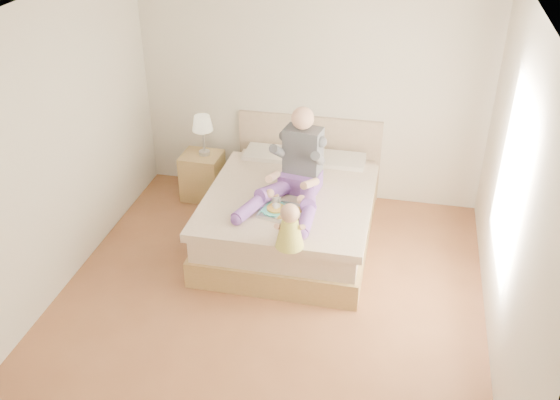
% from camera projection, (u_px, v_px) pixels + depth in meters
% --- Properties ---
extents(room, '(4.02, 4.22, 2.71)m').
position_uv_depth(room, '(278.00, 156.00, 5.20)').
color(room, brown).
rests_on(room, ground).
extents(bed, '(1.70, 2.18, 1.00)m').
position_uv_depth(bed, '(292.00, 210.00, 6.73)').
color(bed, olive).
rests_on(bed, ground).
extents(nightstand, '(0.47, 0.42, 0.56)m').
position_uv_depth(nightstand, '(203.00, 176.00, 7.48)').
color(nightstand, olive).
rests_on(nightstand, ground).
extents(lamp, '(0.24, 0.24, 0.49)m').
position_uv_depth(lamp, '(203.00, 125.00, 7.16)').
color(lamp, silver).
rests_on(lamp, nightstand).
extents(adult, '(0.78, 1.18, 0.93)m').
position_uv_depth(adult, '(296.00, 172.00, 6.29)').
color(adult, '#5E378B').
rests_on(adult, bed).
extents(tray, '(0.51, 0.43, 0.13)m').
position_uv_depth(tray, '(285.00, 211.00, 6.11)').
color(tray, silver).
rests_on(tray, bed).
extents(baby, '(0.29, 0.39, 0.43)m').
position_uv_depth(baby, '(290.00, 229.00, 5.56)').
color(baby, '#D6D543').
rests_on(baby, bed).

